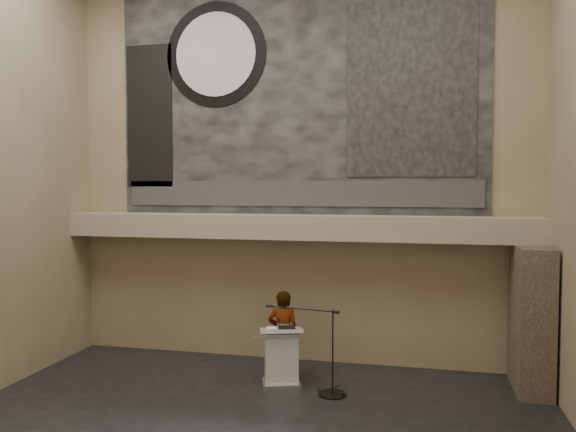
# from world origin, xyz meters

# --- Properties ---
(wall_back) EXTENTS (10.00, 0.02, 8.50)m
(wall_back) POSITION_xyz_m (0.00, 4.00, 4.25)
(wall_back) COLOR #7F6D51
(wall_back) RESTS_ON floor
(wall_front) EXTENTS (10.00, 0.02, 8.50)m
(wall_front) POSITION_xyz_m (0.00, -4.00, 4.25)
(wall_front) COLOR #7F6D51
(wall_front) RESTS_ON floor
(soffit) EXTENTS (10.00, 0.80, 0.50)m
(soffit) POSITION_xyz_m (0.00, 3.60, 2.95)
(soffit) COLOR gray
(soffit) RESTS_ON wall_back
(sprinkler_left) EXTENTS (0.04, 0.04, 0.06)m
(sprinkler_left) POSITION_xyz_m (-1.60, 3.55, 2.67)
(sprinkler_left) COLOR #B2893D
(sprinkler_left) RESTS_ON soffit
(sprinkler_right) EXTENTS (0.04, 0.04, 0.06)m
(sprinkler_right) POSITION_xyz_m (1.90, 3.55, 2.67)
(sprinkler_right) COLOR #B2893D
(sprinkler_right) RESTS_ON soffit
(banner) EXTENTS (8.00, 0.05, 5.00)m
(banner) POSITION_xyz_m (0.00, 3.97, 5.70)
(banner) COLOR black
(banner) RESTS_ON wall_back
(banner_text_strip) EXTENTS (7.76, 0.02, 0.55)m
(banner_text_strip) POSITION_xyz_m (0.00, 3.93, 3.65)
(banner_text_strip) COLOR #2F2F2F
(banner_text_strip) RESTS_ON banner
(banner_clock_rim) EXTENTS (2.30, 0.02, 2.30)m
(banner_clock_rim) POSITION_xyz_m (-1.80, 3.93, 6.70)
(banner_clock_rim) COLOR black
(banner_clock_rim) RESTS_ON banner
(banner_clock_face) EXTENTS (1.84, 0.02, 1.84)m
(banner_clock_face) POSITION_xyz_m (-1.80, 3.91, 6.70)
(banner_clock_face) COLOR silver
(banner_clock_face) RESTS_ON banner
(banner_building_print) EXTENTS (2.60, 0.02, 3.60)m
(banner_building_print) POSITION_xyz_m (2.40, 3.93, 5.80)
(banner_building_print) COLOR black
(banner_building_print) RESTS_ON banner
(banner_brick_print) EXTENTS (1.10, 0.02, 3.20)m
(banner_brick_print) POSITION_xyz_m (-3.40, 3.93, 5.40)
(banner_brick_print) COLOR black
(banner_brick_print) RESTS_ON banner
(stone_pier) EXTENTS (0.60, 1.40, 2.70)m
(stone_pier) POSITION_xyz_m (4.65, 3.15, 1.35)
(stone_pier) COLOR #3F3127
(stone_pier) RESTS_ON floor
(lectern) EXTENTS (0.93, 0.79, 1.14)m
(lectern) POSITION_xyz_m (0.06, 2.35, 0.55)
(lectern) COLOR silver
(lectern) RESTS_ON floor
(binder) EXTENTS (0.35, 0.32, 0.04)m
(binder) POSITION_xyz_m (0.18, 2.35, 1.12)
(binder) COLOR black
(binder) RESTS_ON lectern
(papers) EXTENTS (0.26, 0.32, 0.00)m
(papers) POSITION_xyz_m (-0.12, 2.31, 1.10)
(papers) COLOR white
(papers) RESTS_ON lectern
(speaker_person) EXTENTS (0.64, 0.42, 1.74)m
(speaker_person) POSITION_xyz_m (-0.01, 2.83, 0.87)
(speaker_person) COLOR beige
(speaker_person) RESTS_ON floor
(mic_stand) EXTENTS (1.57, 0.52, 1.57)m
(mic_stand) POSITION_xyz_m (1.04, 2.09, 0.25)
(mic_stand) COLOR black
(mic_stand) RESTS_ON floor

